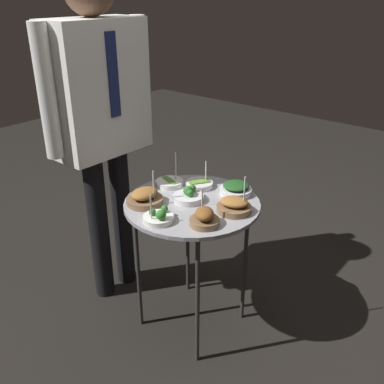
{
  "coord_description": "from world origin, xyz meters",
  "views": [
    {
      "loc": [
        -1.33,
        -1.11,
        1.58
      ],
      "look_at": [
        0.0,
        0.0,
        0.75
      ],
      "focal_mm": 40.0,
      "sensor_mm": 36.0,
      "label": 1
    }
  ],
  "objects_px": {
    "serving_cart": "(192,213)",
    "bowl_roast_center": "(234,206)",
    "bowl_asparagus_front_center": "(199,184)",
    "waiter_figure": "(100,105)",
    "bowl_broccoli_front_left": "(189,196)",
    "bowl_roast_front_right": "(204,218)",
    "bowl_broccoli_far_rim": "(159,217)",
    "bowl_spinach_back_left": "(236,189)",
    "bowl_roast_back_right": "(145,197)",
    "bowl_asparagus_mid_left": "(170,182)"
  },
  "relations": [
    {
      "from": "serving_cart",
      "to": "bowl_roast_center",
      "type": "distance_m",
      "value": 0.22
    },
    {
      "from": "bowl_asparagus_front_center",
      "to": "waiter_figure",
      "type": "xyz_separation_m",
      "value": [
        -0.21,
        0.45,
        0.36
      ]
    },
    {
      "from": "bowl_broccoli_front_left",
      "to": "bowl_roast_front_right",
      "type": "xyz_separation_m",
      "value": [
        -0.13,
        -0.19,
        0.01
      ]
    },
    {
      "from": "bowl_roast_front_right",
      "to": "bowl_broccoli_far_rim",
      "type": "distance_m",
      "value": 0.19
    },
    {
      "from": "bowl_roast_front_right",
      "to": "bowl_spinach_back_left",
      "type": "distance_m",
      "value": 0.33
    },
    {
      "from": "bowl_spinach_back_left",
      "to": "bowl_roast_back_right",
      "type": "bearing_deg",
      "value": 143.42
    },
    {
      "from": "bowl_asparagus_front_center",
      "to": "bowl_broccoli_far_rim",
      "type": "height_order",
      "value": "bowl_broccoli_far_rim"
    },
    {
      "from": "bowl_roast_front_right",
      "to": "waiter_figure",
      "type": "bearing_deg",
      "value": 84.43
    },
    {
      "from": "serving_cart",
      "to": "bowl_asparagus_mid_left",
      "type": "height_order",
      "value": "bowl_asparagus_mid_left"
    },
    {
      "from": "bowl_roast_front_right",
      "to": "bowl_roast_back_right",
      "type": "relative_size",
      "value": 0.9
    },
    {
      "from": "serving_cart",
      "to": "bowl_broccoli_front_left",
      "type": "relative_size",
      "value": 4.9
    },
    {
      "from": "bowl_roast_back_right",
      "to": "bowl_spinach_back_left",
      "type": "relative_size",
      "value": 1.08
    },
    {
      "from": "bowl_broccoli_far_rim",
      "to": "bowl_asparagus_front_center",
      "type": "bearing_deg",
      "value": 12.77
    },
    {
      "from": "bowl_roast_back_right",
      "to": "bowl_broccoli_far_rim",
      "type": "xyz_separation_m",
      "value": [
        -0.08,
        -0.16,
        -0.01
      ]
    },
    {
      "from": "bowl_roast_back_right",
      "to": "bowl_asparagus_mid_left",
      "type": "bearing_deg",
      "value": 12.74
    },
    {
      "from": "serving_cart",
      "to": "bowl_roast_front_right",
      "type": "height_order",
      "value": "bowl_roast_front_right"
    },
    {
      "from": "bowl_broccoli_front_left",
      "to": "bowl_broccoli_far_rim",
      "type": "distance_m",
      "value": 0.23
    },
    {
      "from": "bowl_broccoli_front_left",
      "to": "bowl_roast_center",
      "type": "height_order",
      "value": "bowl_roast_center"
    },
    {
      "from": "bowl_broccoli_far_rim",
      "to": "bowl_roast_front_right",
      "type": "bearing_deg",
      "value": -58.4
    },
    {
      "from": "serving_cart",
      "to": "waiter_figure",
      "type": "height_order",
      "value": "waiter_figure"
    },
    {
      "from": "bowl_asparagus_front_center",
      "to": "bowl_spinach_back_left",
      "type": "distance_m",
      "value": 0.19
    },
    {
      "from": "bowl_roast_center",
      "to": "bowl_roast_front_right",
      "type": "distance_m",
      "value": 0.17
    },
    {
      "from": "bowl_broccoli_front_left",
      "to": "bowl_roast_back_right",
      "type": "bearing_deg",
      "value": 139.24
    },
    {
      "from": "bowl_roast_front_right",
      "to": "bowl_spinach_back_left",
      "type": "height_order",
      "value": "bowl_roast_front_right"
    },
    {
      "from": "bowl_roast_front_right",
      "to": "bowl_asparagus_mid_left",
      "type": "distance_m",
      "value": 0.42
    },
    {
      "from": "bowl_roast_back_right",
      "to": "waiter_figure",
      "type": "relative_size",
      "value": 0.1
    },
    {
      "from": "bowl_broccoli_front_left",
      "to": "bowl_roast_center",
      "type": "bearing_deg",
      "value": -78.97
    },
    {
      "from": "bowl_asparagus_mid_left",
      "to": "bowl_broccoli_far_rim",
      "type": "distance_m",
      "value": 0.36
    },
    {
      "from": "bowl_roast_center",
      "to": "bowl_asparagus_mid_left",
      "type": "height_order",
      "value": "bowl_roast_center"
    },
    {
      "from": "serving_cart",
      "to": "bowl_broccoli_front_left",
      "type": "xyz_separation_m",
      "value": [
        0.0,
        0.02,
        0.08
      ]
    },
    {
      "from": "bowl_roast_center",
      "to": "bowl_spinach_back_left",
      "type": "bearing_deg",
      "value": 32.11
    },
    {
      "from": "bowl_asparagus_front_center",
      "to": "bowl_asparagus_mid_left",
      "type": "relative_size",
      "value": 0.81
    },
    {
      "from": "bowl_roast_back_right",
      "to": "bowl_asparagus_mid_left",
      "type": "xyz_separation_m",
      "value": [
        0.22,
        0.05,
        -0.02
      ]
    },
    {
      "from": "bowl_roast_front_right",
      "to": "bowl_roast_back_right",
      "type": "distance_m",
      "value": 0.33
    },
    {
      "from": "serving_cart",
      "to": "bowl_spinach_back_left",
      "type": "bearing_deg",
      "value": -27.65
    },
    {
      "from": "serving_cart",
      "to": "bowl_roast_front_right",
      "type": "bearing_deg",
      "value": -126.26
    },
    {
      "from": "bowl_asparagus_front_center",
      "to": "bowl_spinach_back_left",
      "type": "height_order",
      "value": "bowl_asparagus_front_center"
    },
    {
      "from": "bowl_asparagus_mid_left",
      "to": "waiter_figure",
      "type": "bearing_deg",
      "value": 111.16
    },
    {
      "from": "bowl_spinach_back_left",
      "to": "waiter_figure",
      "type": "height_order",
      "value": "waiter_figure"
    },
    {
      "from": "bowl_broccoli_front_left",
      "to": "bowl_spinach_back_left",
      "type": "bearing_deg",
      "value": -32.95
    },
    {
      "from": "bowl_broccoli_front_left",
      "to": "bowl_roast_front_right",
      "type": "relative_size",
      "value": 0.96
    },
    {
      "from": "bowl_roast_front_right",
      "to": "bowl_broccoli_far_rim",
      "type": "height_order",
      "value": "bowl_roast_front_right"
    },
    {
      "from": "bowl_asparagus_mid_left",
      "to": "bowl_broccoli_front_left",
      "type": "bearing_deg",
      "value": -110.03
    },
    {
      "from": "bowl_roast_back_right",
      "to": "waiter_figure",
      "type": "xyz_separation_m",
      "value": [
        0.09,
        0.38,
        0.34
      ]
    },
    {
      "from": "waiter_figure",
      "to": "bowl_roast_center",
      "type": "bearing_deg",
      "value": -81.87
    },
    {
      "from": "serving_cart",
      "to": "bowl_roast_front_right",
      "type": "distance_m",
      "value": 0.23
    },
    {
      "from": "waiter_figure",
      "to": "bowl_asparagus_front_center",
      "type": "bearing_deg",
      "value": -65.55
    },
    {
      "from": "bowl_asparagus_front_center",
      "to": "bowl_roast_center",
      "type": "bearing_deg",
      "value": -110.34
    },
    {
      "from": "bowl_roast_front_right",
      "to": "bowl_roast_back_right",
      "type": "bearing_deg",
      "value": 93.99
    },
    {
      "from": "bowl_roast_center",
      "to": "bowl_roast_front_right",
      "type": "bearing_deg",
      "value": 171.09
    }
  ]
}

